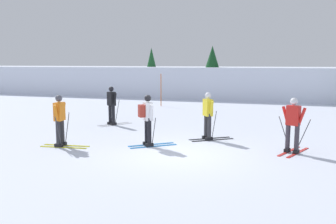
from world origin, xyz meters
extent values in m
plane|color=silver|center=(0.00, 0.00, 0.00)|extent=(120.00, 120.00, 0.00)
cube|color=silver|center=(0.00, 19.13, 1.19)|extent=(80.00, 7.33, 2.37)
cube|color=black|center=(0.50, 2.51, 0.01)|extent=(1.35, 1.01, 0.02)
cube|color=black|center=(0.67, 2.28, 0.01)|extent=(1.35, 1.01, 0.02)
cube|color=black|center=(0.38, 2.42, 0.07)|extent=(0.28, 0.25, 0.10)
cube|color=black|center=(0.55, 2.20, 0.07)|extent=(0.28, 0.25, 0.10)
cylinder|color=#2D2D33|center=(0.38, 2.42, 0.55)|extent=(0.14, 0.14, 0.85)
cylinder|color=#2D2D33|center=(0.55, 2.20, 0.55)|extent=(0.14, 0.14, 0.85)
cube|color=yellow|center=(0.46, 2.31, 1.17)|extent=(0.42, 0.45, 0.60)
cylinder|color=yellow|center=(0.33, 2.52, 1.16)|extent=(0.22, 0.26, 0.55)
cylinder|color=yellow|center=(0.63, 2.12, 1.16)|extent=(0.22, 0.26, 0.55)
sphere|color=silver|center=(0.46, 2.31, 1.60)|extent=(0.22, 0.22, 0.22)
cylinder|color=#38383D|center=(0.36, 2.63, 0.55)|extent=(0.23, 0.31, 1.10)
cylinder|color=#38383D|center=(0.73, 2.11, 0.55)|extent=(0.23, 0.31, 1.10)
cube|color=red|center=(3.24, 1.38, 0.01)|extent=(0.71, 1.51, 0.02)
cube|color=red|center=(3.50, 1.27, 0.01)|extent=(0.71, 1.51, 0.02)
cube|color=black|center=(3.18, 1.24, 0.07)|extent=(0.21, 0.29, 0.10)
cube|color=black|center=(3.44, 1.13, 0.07)|extent=(0.21, 0.29, 0.10)
cylinder|color=#38333D|center=(3.18, 1.24, 0.55)|extent=(0.14, 0.14, 0.85)
cylinder|color=#38333D|center=(3.44, 1.13, 0.55)|extent=(0.14, 0.14, 0.85)
cube|color=red|center=(3.31, 1.18, 1.17)|extent=(0.44, 0.37, 0.60)
cylinder|color=red|center=(3.09, 1.30, 1.16)|extent=(0.27, 0.18, 0.55)
cylinder|color=red|center=(3.55, 1.10, 1.16)|extent=(0.27, 0.18, 0.55)
sphere|color=silver|center=(3.31, 1.18, 1.60)|extent=(0.22, 0.22, 0.22)
cylinder|color=#38383D|center=(3.09, 1.39, 0.54)|extent=(0.41, 0.19, 1.09)
cylinder|color=#38383D|center=(3.61, 1.17, 0.54)|extent=(0.41, 0.19, 1.09)
cube|color=#237AC6|center=(-1.19, 0.95, 0.01)|extent=(1.31, 1.06, 0.02)
cube|color=#237AC6|center=(-1.02, 0.73, 0.01)|extent=(1.31, 1.06, 0.02)
cube|color=black|center=(-1.31, 0.85, 0.07)|extent=(0.28, 0.26, 0.10)
cube|color=black|center=(-1.14, 0.63, 0.07)|extent=(0.28, 0.26, 0.10)
cylinder|color=black|center=(-1.31, 0.85, 0.55)|extent=(0.14, 0.14, 0.85)
cylinder|color=black|center=(-1.14, 0.63, 0.55)|extent=(0.14, 0.14, 0.85)
cube|color=white|center=(-1.22, 0.74, 1.17)|extent=(0.42, 0.45, 0.60)
cylinder|color=white|center=(-1.36, 0.95, 1.16)|extent=(0.23, 0.26, 0.55)
cylinder|color=white|center=(-1.05, 0.56, 1.16)|extent=(0.23, 0.26, 0.55)
sphere|color=black|center=(-1.22, 0.74, 1.60)|extent=(0.22, 0.22, 0.22)
cylinder|color=#38383D|center=(-1.33, 1.04, 0.51)|extent=(0.28, 0.34, 1.02)
cylinder|color=#38383D|center=(-0.96, 0.58, 0.51)|extent=(0.28, 0.34, 1.02)
cube|color=maroon|center=(-1.39, 0.61, 1.19)|extent=(0.32, 0.33, 0.40)
cube|color=gold|center=(-3.83, -0.02, 0.01)|extent=(1.60, 0.27, 0.02)
cube|color=gold|center=(-3.80, -0.30, 0.01)|extent=(1.60, 0.27, 0.02)
cube|color=black|center=(-3.98, -0.04, 0.07)|extent=(0.27, 0.15, 0.10)
cube|color=black|center=(-3.95, -0.32, 0.07)|extent=(0.27, 0.15, 0.10)
cylinder|color=#2D2D33|center=(-3.98, -0.04, 0.55)|extent=(0.14, 0.14, 0.85)
cylinder|color=#2D2D33|center=(-3.95, -0.32, 0.55)|extent=(0.14, 0.14, 0.85)
cube|color=orange|center=(-3.97, -0.18, 1.17)|extent=(0.28, 0.41, 0.60)
cylinder|color=orange|center=(-3.98, 0.07, 1.16)|extent=(0.12, 0.26, 0.55)
cylinder|color=orange|center=(-3.92, -0.42, 1.16)|extent=(0.12, 0.26, 0.55)
sphere|color=#4C4C56|center=(-3.97, -0.18, 1.60)|extent=(0.22, 0.22, 0.22)
cylinder|color=#38383D|center=(-3.90, 0.13, 0.54)|extent=(0.07, 0.40, 1.08)
cylinder|color=#38383D|center=(-3.83, -0.47, 0.54)|extent=(0.07, 0.40, 1.08)
cube|color=silver|center=(-4.23, 4.29, 0.01)|extent=(0.95, 1.39, 0.02)
cube|color=silver|center=(-4.00, 4.13, 0.01)|extent=(0.95, 1.39, 0.02)
cube|color=black|center=(-4.31, 4.16, 0.07)|extent=(0.24, 0.28, 0.10)
cube|color=black|center=(-4.08, 4.01, 0.07)|extent=(0.24, 0.28, 0.10)
cylinder|color=black|center=(-4.31, 4.16, 0.55)|extent=(0.14, 0.14, 0.85)
cylinder|color=black|center=(-4.08, 4.01, 0.55)|extent=(0.14, 0.14, 0.85)
cube|color=black|center=(-4.20, 4.08, 1.17)|extent=(0.45, 0.41, 0.60)
cylinder|color=black|center=(-4.40, 4.24, 1.16)|extent=(0.26, 0.21, 0.55)
cylinder|color=black|center=(-3.98, 3.97, 1.16)|extent=(0.26, 0.21, 0.55)
sphere|color=black|center=(-4.20, 4.08, 1.60)|extent=(0.22, 0.22, 0.22)
cylinder|color=#38383D|center=(-4.39, 4.33, 0.58)|extent=(0.37, 0.25, 1.17)
cylinder|color=#38383D|center=(-3.90, 4.01, 0.58)|extent=(0.37, 0.25, 1.17)
cylinder|color=#C65614|center=(-4.30, 11.26, 1.02)|extent=(0.05, 0.05, 2.04)
cylinder|color=#513823|center=(-7.63, 18.64, 0.41)|extent=(0.17, 0.17, 0.82)
cone|color=#194C23|center=(-7.63, 18.64, 2.40)|extent=(1.49, 1.49, 3.15)
cylinder|color=#513823|center=(-2.17, 17.18, 0.31)|extent=(0.21, 0.21, 0.62)
cone|color=#14421E|center=(-2.17, 17.18, 2.31)|extent=(2.13, 2.13, 3.37)
camera|label=1|loc=(2.93, -10.25, 2.77)|focal=38.59mm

